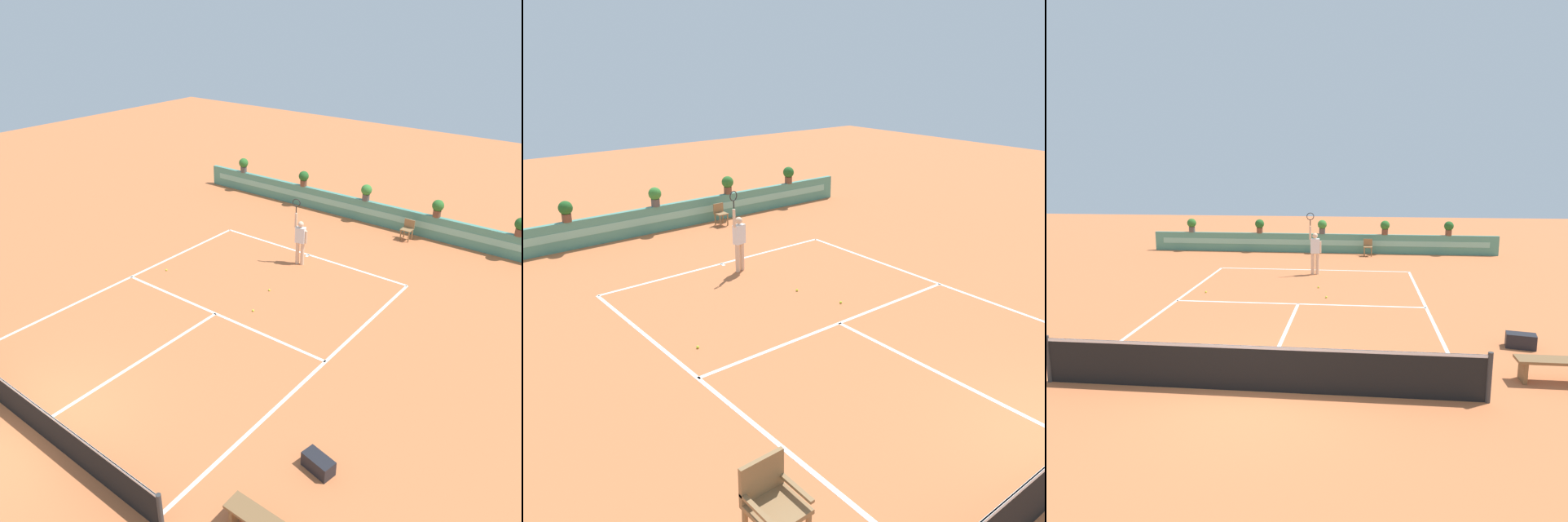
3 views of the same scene
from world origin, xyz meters
The scene contains 12 objects.
ground_plane centered at (0.00, 6.00, 0.00)m, with size 60.00×60.00×0.00m, color #C66B3D.
court_lines centered at (0.00, 6.72, 0.00)m, with size 8.32×11.94×0.01m.
back_wall_barrier centered at (0.00, 16.39, 0.50)m, with size 18.00×0.21×1.00m.
ball_kid_chair centered at (2.42, 15.66, 0.48)m, with size 0.44×0.44×0.85m.
tennis_player centered at (0.14, 11.00, 1.05)m, with size 0.61×0.29×2.58m.
tennis_ball_near_baseline centered at (0.48, 8.64, 0.03)m, with size 0.07×0.07×0.07m, color #CCE033.
tennis_ball_mid_court centered at (-3.46, 7.52, 0.03)m, with size 0.07×0.07×0.07m, color #CCE033.
tennis_ball_by_sideline centered at (0.87, 7.24, 0.03)m, with size 0.07×0.07×0.07m, color #CCE033.
potted_plant_far_right centered at (6.49, 16.39, 1.41)m, with size 0.48×0.48×0.72m.
potted_plant_left centered at (-3.28, 16.39, 1.41)m, with size 0.48×0.48×0.72m.
potted_plant_right centered at (3.28, 16.39, 1.41)m, with size 0.48×0.48×0.72m.
potted_plant_centre centered at (0.04, 16.39, 1.41)m, with size 0.48×0.48×0.72m.
Camera 2 is at (-9.11, -2.69, 6.38)m, focal length 38.80 mm.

